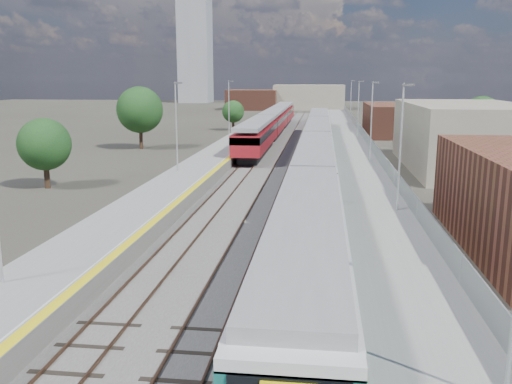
# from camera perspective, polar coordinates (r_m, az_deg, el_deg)

# --- Properties ---
(ground) EXTENTS (320.00, 320.00, 0.00)m
(ground) POSITION_cam_1_polar(r_m,az_deg,el_deg) (61.19, 5.03, 3.57)
(ground) COLOR #47443A
(ground) RESTS_ON ground
(ballast_bed) EXTENTS (10.50, 155.00, 0.06)m
(ballast_bed) POSITION_cam_1_polar(r_m,az_deg,el_deg) (63.77, 3.09, 3.96)
(ballast_bed) COLOR #565451
(ballast_bed) RESTS_ON ground
(tracks) EXTENTS (8.96, 160.00, 0.17)m
(tracks) POSITION_cam_1_polar(r_m,az_deg,el_deg) (65.38, 3.72, 4.21)
(tracks) COLOR #4C3323
(tracks) RESTS_ON ground
(platform_right) EXTENTS (4.70, 155.00, 8.52)m
(platform_right) POSITION_cam_1_polar(r_m,az_deg,el_deg) (63.63, 9.89, 4.24)
(platform_right) COLOR slate
(platform_right) RESTS_ON ground
(platform_left) EXTENTS (4.30, 155.00, 8.52)m
(platform_left) POSITION_cam_1_polar(r_m,az_deg,el_deg) (64.50, -2.96, 4.49)
(platform_left) COLOR slate
(platform_left) RESTS_ON ground
(buildings) EXTENTS (72.00, 185.50, 40.00)m
(buildings) POSITION_cam_1_polar(r_m,az_deg,el_deg) (150.48, -0.73, 12.60)
(buildings) COLOR brown
(buildings) RESTS_ON ground
(green_train) EXTENTS (2.98, 83.02, 3.28)m
(green_train) POSITION_cam_1_polar(r_m,az_deg,el_deg) (51.14, 6.37, 4.52)
(green_train) COLOR black
(green_train) RESTS_ON ground
(red_train) EXTENTS (3.07, 62.22, 3.88)m
(red_train) POSITION_cam_1_polar(r_m,az_deg,el_deg) (83.79, 1.83, 7.42)
(red_train) COLOR black
(red_train) RESTS_ON ground
(tree_a) EXTENTS (4.22, 4.22, 5.71)m
(tree_a) POSITION_cam_1_polar(r_m,az_deg,el_deg) (46.85, -21.38, 4.69)
(tree_a) COLOR #382619
(tree_a) RESTS_ON ground
(tree_b) EXTENTS (5.78, 5.78, 7.83)m
(tree_b) POSITION_cam_1_polar(r_m,az_deg,el_deg) (70.02, -12.14, 8.45)
(tree_b) COLOR #382619
(tree_b) RESTS_ON ground
(tree_c) EXTENTS (3.78, 3.78, 5.12)m
(tree_c) POSITION_cam_1_polar(r_m,az_deg,el_deg) (93.77, -2.42, 8.45)
(tree_c) COLOR #382619
(tree_c) RESTS_ON ground
(tree_d) EXTENTS (4.90, 4.90, 6.64)m
(tree_d) POSITION_cam_1_polar(r_m,az_deg,el_deg) (74.37, 22.64, 7.41)
(tree_d) COLOR #382619
(tree_d) RESTS_ON ground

